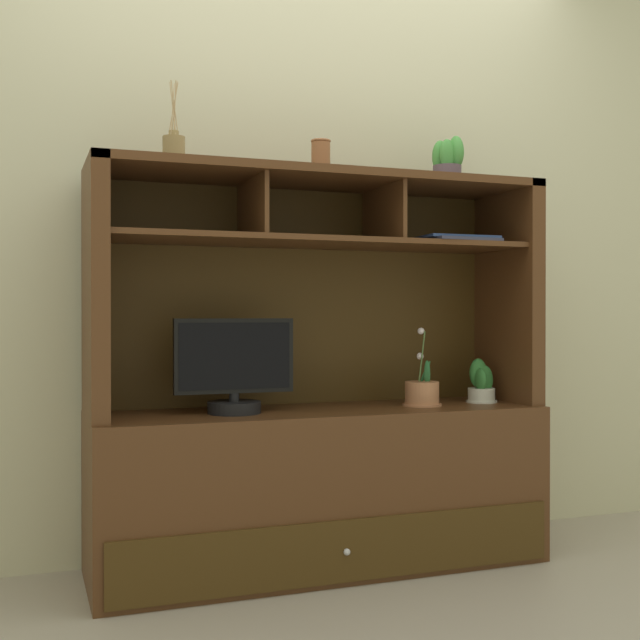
# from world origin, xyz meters

# --- Properties ---
(floor_plane) EXTENTS (6.00, 6.00, 0.02)m
(floor_plane) POSITION_xyz_m (0.00, 0.00, -0.01)
(floor_plane) COLOR #A49A8C
(floor_plane) RESTS_ON ground
(back_wall) EXTENTS (6.00, 0.02, 2.80)m
(back_wall) POSITION_xyz_m (0.00, 0.28, 1.40)
(back_wall) COLOR beige
(back_wall) RESTS_ON ground
(media_console) EXTENTS (1.69, 0.53, 1.47)m
(media_console) POSITION_xyz_m (0.00, 0.01, 0.45)
(media_console) COLOR #4B2B16
(media_console) RESTS_ON ground
(tv_monitor) EXTENTS (0.43, 0.19, 0.34)m
(tv_monitor) POSITION_xyz_m (-0.34, -0.03, 0.75)
(tv_monitor) COLOR black
(tv_monitor) RESTS_ON media_console
(potted_orchid) EXTENTS (0.15, 0.15, 0.30)m
(potted_orchid) POSITION_xyz_m (0.41, -0.04, 0.64)
(potted_orchid) COLOR #B3734D
(potted_orchid) RESTS_ON media_console
(potted_fern) EXTENTS (0.12, 0.12, 0.18)m
(potted_fern) POSITION_xyz_m (0.68, -0.02, 0.66)
(potted_fern) COLOR beige
(potted_fern) RESTS_ON media_console
(magazine_stack_left) EXTENTS (0.30, 0.28, 0.02)m
(magazine_stack_left) POSITION_xyz_m (0.54, -0.07, 1.24)
(magazine_stack_left) COLOR #303145
(magazine_stack_left) RESTS_ON media_console
(diffuser_bottle) EXTENTS (0.08, 0.08, 0.29)m
(diffuser_bottle) POSITION_xyz_m (-0.55, -0.01, 1.53)
(diffuser_bottle) COLOR olive
(diffuser_bottle) RESTS_ON media_console
(potted_succulent) EXTENTS (0.13, 0.13, 0.19)m
(potted_succulent) POSITION_xyz_m (0.56, 0.02, 1.55)
(potted_succulent) COLOR #554551
(potted_succulent) RESTS_ON media_console
(ceramic_vase) EXTENTS (0.08, 0.08, 0.13)m
(ceramic_vase) POSITION_xyz_m (0.00, -0.01, 1.54)
(ceramic_vase) COLOR brown
(ceramic_vase) RESTS_ON media_console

